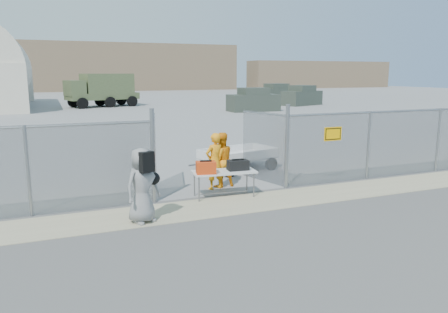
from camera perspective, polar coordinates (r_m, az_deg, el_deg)
name	(u,v)px	position (r m, az deg, el deg)	size (l,w,h in m)	color
ground	(255,216)	(10.65, 4.09, -7.71)	(160.00, 160.00, 0.00)	#4F4E4E
tarmac_inside	(90,104)	(51.36, -17.16, 6.61)	(160.00, 80.00, 0.01)	gray
dirt_strip	(238,204)	(11.51, 1.88, -6.22)	(44.00, 1.60, 0.01)	tan
distant_hills	(97,67)	(87.57, -16.20, 11.17)	(140.00, 6.00, 9.00)	#7F684F
chain_link_fence	(224,156)	(12.14, 0.00, 0.00)	(40.00, 0.20, 2.20)	gray
folding_table	(224,184)	(12.09, -0.01, -3.60)	(1.74, 0.72, 0.74)	silver
orange_bag	(206,168)	(11.67, -2.38, -1.45)	(0.52, 0.35, 0.32)	#E44012
black_duffel	(238,165)	(12.09, 1.83, -1.13)	(0.57, 0.34, 0.28)	black
security_worker_left	(215,161)	(12.78, -1.23, -0.63)	(0.61, 0.40, 1.68)	orange
security_worker_right	(221,160)	(13.08, -0.39, -0.43)	(0.80, 0.63, 1.65)	orange
visitor	(142,186)	(10.11, -10.63, -3.76)	(0.85, 0.55, 1.74)	gray
utility_trailer	(238,158)	(15.45, 1.85, -0.26)	(3.37, 1.73, 0.82)	silver
military_truck	(102,90)	(46.16, -15.60, 8.33)	(6.96, 2.57, 3.32)	#525F39
parked_vehicle_near	(253,100)	(39.38, 3.86, 7.39)	(4.51, 2.04, 2.04)	#3A4339
parked_vehicle_mid	(276,93)	(53.36, 6.85, 8.27)	(4.62, 2.09, 2.09)	#3A4339
parked_vehicle_far	(302,96)	(47.41, 10.14, 7.84)	(4.54, 2.05, 2.05)	#3A4339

